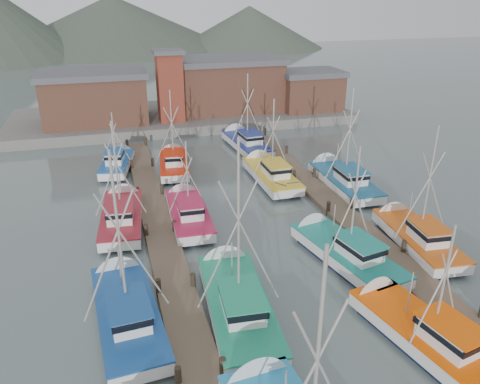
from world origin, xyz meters
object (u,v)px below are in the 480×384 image
object	(u,v)px
boat_1	(421,331)
boat_12	(174,163)
boat_4	(236,299)
lookout_tower	(170,85)
boat_8	(188,212)

from	to	relation	value
boat_1	boat_12	xyz separation A→B (m)	(-8.01, 27.93, 0.00)
boat_1	boat_4	size ratio (longest dim) A/B	0.87
boat_4	lookout_tower	bearing A→B (deg)	91.37
boat_4	boat_8	size ratio (longest dim) A/B	1.25
lookout_tower	boat_4	world-z (taller)	boat_4
boat_4	boat_8	distance (m)	11.61
lookout_tower	boat_1	size ratio (longest dim) A/B	0.89
boat_4	boat_12	xyz separation A→B (m)	(0.09, 22.87, -0.01)
lookout_tower	boat_8	distance (m)	26.30
boat_1	boat_12	size ratio (longest dim) A/B	1.11
boat_8	boat_4	bearing A→B (deg)	-85.11
lookout_tower	boat_4	bearing A→B (deg)	-93.18
boat_1	boat_8	size ratio (longest dim) A/B	1.09
boat_1	boat_4	world-z (taller)	boat_4
lookout_tower	boat_12	bearing A→B (deg)	-97.82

